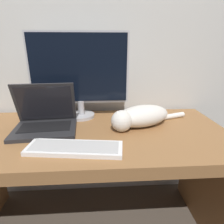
# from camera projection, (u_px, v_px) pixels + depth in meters

# --- Properties ---
(wall_back) EXTENTS (6.40, 0.06, 2.60)m
(wall_back) POSITION_uv_depth(u_px,v_px,m) (90.00, 21.00, 1.21)
(wall_back) COLOR silver
(wall_back) RESTS_ON ground_plane
(desk) EXTENTS (1.51, 0.69, 0.71)m
(desk) POSITION_uv_depth(u_px,v_px,m) (92.00, 154.00, 1.07)
(desk) COLOR olive
(desk) RESTS_ON ground_plane
(monitor) EXTENTS (0.60, 0.17, 0.53)m
(monitor) POSITION_uv_depth(u_px,v_px,m) (79.00, 73.00, 1.14)
(monitor) COLOR #B2B2B7
(monitor) RESTS_ON desk
(laptop) EXTENTS (0.35, 0.28, 0.25)m
(laptop) POSITION_uv_depth(u_px,v_px,m) (45.00, 121.00, 1.03)
(laptop) COLOR #232326
(laptop) RESTS_ON desk
(external_keyboard) EXTENTS (0.44, 0.18, 0.02)m
(external_keyboard) POSITION_uv_depth(u_px,v_px,m) (75.00, 148.00, 0.83)
(external_keyboard) COLOR white
(external_keyboard) RESTS_ON desk
(cat) EXTENTS (0.49, 0.27, 0.12)m
(cat) POSITION_uv_depth(u_px,v_px,m) (140.00, 116.00, 1.07)
(cat) COLOR silver
(cat) RESTS_ON desk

